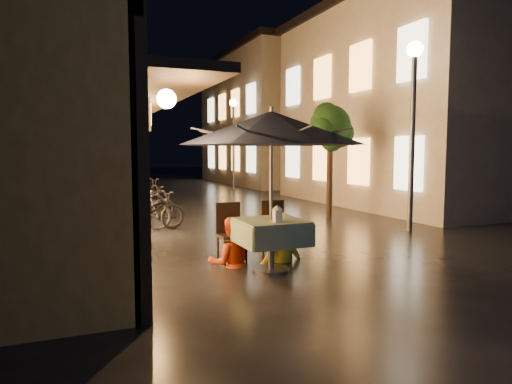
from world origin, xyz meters
name	(u,v)px	position (x,y,z in m)	size (l,w,h in m)	color
ground	(347,263)	(0.00, 0.00, 0.00)	(90.00, 90.00, 0.00)	black
east_building_near	(426,105)	(7.49, 6.50, 3.41)	(7.30, 9.30, 6.80)	#AFA68C
east_building_far	(283,119)	(7.49, 18.00, 3.66)	(7.30, 10.30, 7.30)	#AFA68C
street_tree	(330,129)	(2.41, 4.51, 2.42)	(1.43, 1.20, 3.15)	black
streetlamp_near	(413,101)	(3.00, 2.00, 2.92)	(0.36, 0.36, 4.23)	#59595E
streetlamp_far	(233,127)	(3.00, 14.00, 2.92)	(0.36, 0.36, 4.23)	#59595E
cafe_table	(271,232)	(-1.35, 0.03, 0.59)	(0.99, 0.99, 0.78)	#59595E
patio_umbrella	(271,128)	(-1.35, 0.03, 2.15)	(2.78, 2.78, 2.46)	#59595E
cafe_chair_left	(230,230)	(-1.75, 0.76, 0.54)	(0.42, 0.42, 0.97)	black
cafe_chair_right	(275,227)	(-0.95, 0.76, 0.54)	(0.42, 0.42, 0.97)	black
table_lantern	(277,212)	(-1.35, -0.20, 0.92)	(0.16, 0.16, 0.25)	white
person_orange	(231,218)	(-1.79, 0.60, 0.75)	(0.73, 0.57, 1.51)	#C93D13
person_yellow	(280,214)	(-0.96, 0.54, 0.78)	(1.00, 0.58, 1.55)	yellow
bicycle_0	(149,212)	(-2.50, 4.19, 0.45)	(0.60, 1.71, 0.90)	black
bicycle_1	(135,210)	(-2.78, 4.31, 0.49)	(0.46, 1.62, 0.97)	black
bicycle_2	(142,204)	(-2.46, 5.62, 0.46)	(0.61, 1.75, 0.92)	black
bicycle_3	(135,199)	(-2.51, 6.46, 0.51)	(0.48, 1.68, 1.01)	black
bicycle_4	(138,196)	(-2.28, 7.54, 0.50)	(0.67, 1.91, 1.00)	black
bicycle_5	(126,195)	(-2.54, 8.39, 0.45)	(0.42, 1.49, 0.89)	black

